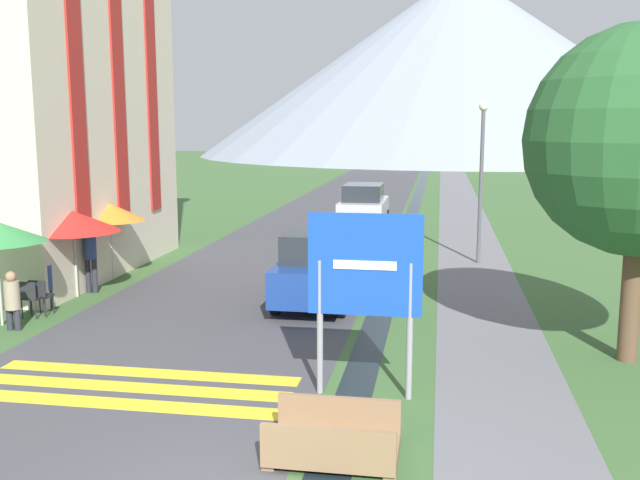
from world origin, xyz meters
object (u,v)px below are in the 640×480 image
(footbridge, at_px, (333,442))
(cafe_chair_near_right, at_px, (30,296))
(cafe_umbrella_middle_red, at_px, (73,221))
(person_standing_terrace, at_px, (90,256))
(parked_car_far, at_px, (364,205))
(person_seated_near, at_px, (45,280))
(person_seated_far, at_px, (12,298))
(cafe_chair_far_left, at_px, (80,269))
(cafe_chair_near_left, at_px, (40,294))
(road_sign, at_px, (365,280))
(parked_car_near, at_px, (318,266))
(cafe_umbrella_rear_orange, at_px, (110,212))
(cafe_chair_middle, at_px, (53,281))
(hotel_building, at_px, (21,34))
(streetlamp, at_px, (481,168))

(footbridge, bearing_deg, cafe_chair_near_right, 143.98)
(cafe_umbrella_middle_red, distance_m, person_standing_terrace, 1.07)
(parked_car_far, xyz_separation_m, person_seated_near, (-6.00, -14.65, -0.22))
(person_seated_far, bearing_deg, cafe_chair_near_right, 100.56)
(cafe_chair_far_left, bearing_deg, cafe_chair_near_left, -92.31)
(road_sign, xyz_separation_m, person_standing_terrace, (-7.71, 5.89, -0.94))
(footbridge, height_order, person_seated_near, person_seated_near)
(parked_car_near, bearing_deg, person_seated_far, -150.41)
(parked_car_far, xyz_separation_m, cafe_chair_far_left, (-6.26, -12.53, -0.40))
(footbridge, relative_size, cafe_chair_near_left, 2.00)
(cafe_umbrella_middle_red, bearing_deg, cafe_umbrella_rear_orange, 91.10)
(cafe_chair_near_right, bearing_deg, cafe_chair_middle, 75.64)
(cafe_umbrella_rear_orange, distance_m, person_seated_near, 3.47)
(parked_car_far, height_order, person_seated_far, parked_car_far)
(cafe_chair_middle, distance_m, person_standing_terrace, 1.24)
(cafe_chair_near_left, height_order, cafe_umbrella_rear_orange, cafe_umbrella_rear_orange)
(person_seated_near, bearing_deg, cafe_chair_near_right, -81.96)
(cafe_chair_near_right, relative_size, cafe_umbrella_rear_orange, 0.39)
(hotel_building, height_order, footbridge, hotel_building)
(cafe_umbrella_rear_orange, height_order, person_standing_terrace, cafe_umbrella_rear_orange)
(parked_car_far, xyz_separation_m, person_seated_far, (-5.70, -16.44, -0.20))
(cafe_chair_near_right, bearing_deg, parked_car_near, -2.98)
(road_sign, distance_m, parked_car_near, 6.20)
(road_sign, height_order, person_seated_near, road_sign)
(cafe_chair_near_left, bearing_deg, person_seated_far, -62.25)
(person_seated_far, distance_m, streetlamp, 13.83)
(hotel_building, xyz_separation_m, person_seated_far, (3.02, -5.87, -6.13))
(cafe_chair_middle, height_order, person_seated_near, person_seated_near)
(road_sign, xyz_separation_m, cafe_chair_near_right, (-7.91, 3.41, -1.41))
(cafe_chair_middle, relative_size, person_seated_far, 0.66)
(person_seated_near, height_order, person_standing_terrace, person_standing_terrace)
(parked_car_near, bearing_deg, road_sign, -73.25)
(parked_car_near, xyz_separation_m, parked_car_far, (-0.27, 13.05, 0.00))
(cafe_umbrella_middle_red, xyz_separation_m, cafe_umbrella_rear_orange, (-0.04, 2.07, -0.02))
(parked_car_far, height_order, cafe_chair_near_left, parked_car_far)
(cafe_chair_near_right, relative_size, person_seated_far, 0.66)
(cafe_chair_far_left, xyz_separation_m, cafe_chair_near_right, (0.38, -2.96, 0.00))
(road_sign, distance_m, cafe_umbrella_rear_orange, 10.90)
(footbridge, bearing_deg, cafe_chair_far_left, 133.41)
(footbridge, height_order, parked_car_near, parked_car_near)
(road_sign, height_order, person_standing_terrace, road_sign)
(parked_car_near, height_order, cafe_umbrella_rear_orange, cafe_umbrella_rear_orange)
(hotel_building, height_order, person_seated_far, hotel_building)
(cafe_chair_far_left, height_order, cafe_umbrella_rear_orange, cafe_umbrella_rear_orange)
(person_seated_far, distance_m, person_seated_near, 1.81)
(person_seated_far, bearing_deg, hotel_building, 117.26)
(road_sign, bearing_deg, parked_car_near, 106.75)
(cafe_chair_near_right, distance_m, person_seated_far, 0.98)
(cafe_umbrella_middle_red, bearing_deg, parked_car_near, 4.00)
(road_sign, bearing_deg, cafe_umbrella_middle_red, 145.42)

